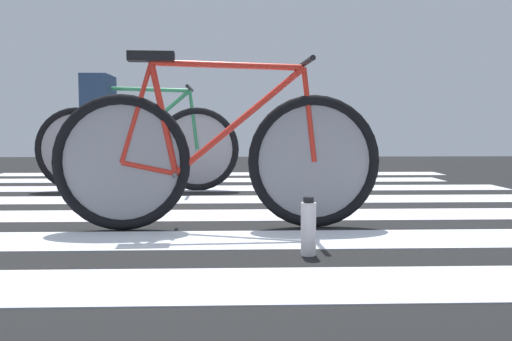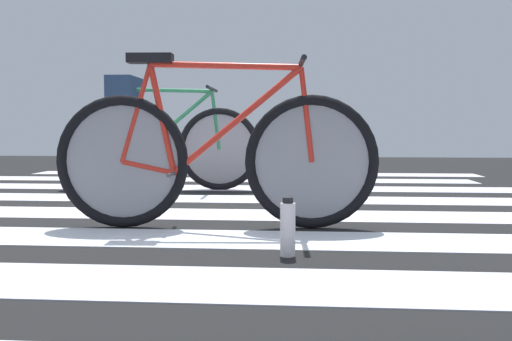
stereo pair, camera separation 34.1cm
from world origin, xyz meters
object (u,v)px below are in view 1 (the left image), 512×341
bicycle_2_of_2 (137,146)px  water_bottle (308,228)px  bicycle_1_of_2 (219,157)px  cyclist_2_of_2 (100,116)px

bicycle_2_of_2 → water_bottle: (1.16, -2.43, -0.27)m
bicycle_1_of_2 → bicycle_2_of_2: same height
water_bottle → bicycle_1_of_2: bearing=122.5°
bicycle_2_of_2 → water_bottle: size_ratio=6.97×
bicycle_1_of_2 → water_bottle: bearing=-60.3°
cyclist_2_of_2 → water_bottle: 2.89m
cyclist_2_of_2 → bicycle_1_of_2: bearing=-59.8°
bicycle_2_of_2 → cyclist_2_of_2: 0.40m
bicycle_2_of_2 → cyclist_2_of_2: cyclist_2_of_2 is taller
bicycle_1_of_2 → bicycle_2_of_2: bearing=110.0°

